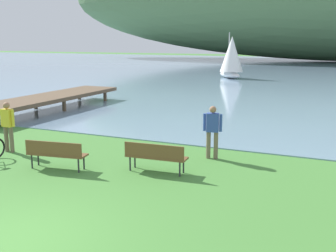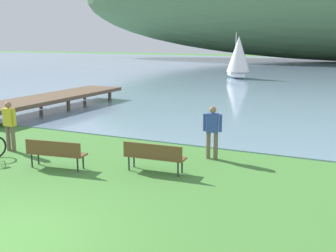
{
  "view_description": "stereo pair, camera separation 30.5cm",
  "coord_description": "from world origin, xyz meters",
  "px_view_note": "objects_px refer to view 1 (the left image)",
  "views": [
    {
      "loc": [
        5.73,
        -5.36,
        3.77
      ],
      "look_at": [
        0.4,
        6.7,
        1.0
      ],
      "focal_mm": 44.23,
      "sensor_mm": 36.0,
      "label": 1
    },
    {
      "loc": [
        6.01,
        -5.23,
        3.77
      ],
      "look_at": [
        0.4,
        6.7,
        1.0
      ],
      "focal_mm": 44.23,
      "sensor_mm": 36.0,
      "label": 2
    }
  ],
  "objects_px": {
    "park_bench_near_camera": "(155,155)",
    "person_on_the_grass": "(8,124)",
    "person_at_shoreline": "(212,129)",
    "park_bench_further_along": "(56,152)",
    "sailboat_mid_bay": "(231,57)"
  },
  "relations": [
    {
      "from": "park_bench_near_camera",
      "to": "person_on_the_grass",
      "type": "relative_size",
      "value": 1.07
    },
    {
      "from": "person_at_shoreline",
      "to": "park_bench_further_along",
      "type": "bearing_deg",
      "value": -142.16
    },
    {
      "from": "park_bench_near_camera",
      "to": "park_bench_further_along",
      "type": "xyz_separation_m",
      "value": [
        -2.79,
        -0.93,
        0.0
      ]
    },
    {
      "from": "park_bench_further_along",
      "to": "park_bench_near_camera",
      "type": "bearing_deg",
      "value": 18.35
    },
    {
      "from": "person_at_shoreline",
      "to": "person_on_the_grass",
      "type": "height_order",
      "value": "same"
    },
    {
      "from": "park_bench_further_along",
      "to": "sailboat_mid_bay",
      "type": "relative_size",
      "value": 0.42
    },
    {
      "from": "park_bench_near_camera",
      "to": "person_at_shoreline",
      "type": "xyz_separation_m",
      "value": [
        1.04,
        2.05,
        0.46
      ]
    },
    {
      "from": "person_at_shoreline",
      "to": "sailboat_mid_bay",
      "type": "xyz_separation_m",
      "value": [
        -6.85,
        27.22,
        1.14
      ]
    },
    {
      "from": "park_bench_further_along",
      "to": "person_on_the_grass",
      "type": "bearing_deg",
      "value": 160.84
    },
    {
      "from": "park_bench_further_along",
      "to": "person_on_the_grass",
      "type": "xyz_separation_m",
      "value": [
        -2.74,
        0.95,
        0.46
      ]
    },
    {
      "from": "person_at_shoreline",
      "to": "sailboat_mid_bay",
      "type": "bearing_deg",
      "value": 104.13
    },
    {
      "from": "person_at_shoreline",
      "to": "person_on_the_grass",
      "type": "xyz_separation_m",
      "value": [
        -6.58,
        -2.02,
        0.0
      ]
    },
    {
      "from": "person_on_the_grass",
      "to": "sailboat_mid_bay",
      "type": "relative_size",
      "value": 0.39
    },
    {
      "from": "person_on_the_grass",
      "to": "sailboat_mid_bay",
      "type": "distance_m",
      "value": 29.26
    },
    {
      "from": "person_at_shoreline",
      "to": "sailboat_mid_bay",
      "type": "height_order",
      "value": "sailboat_mid_bay"
    }
  ]
}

